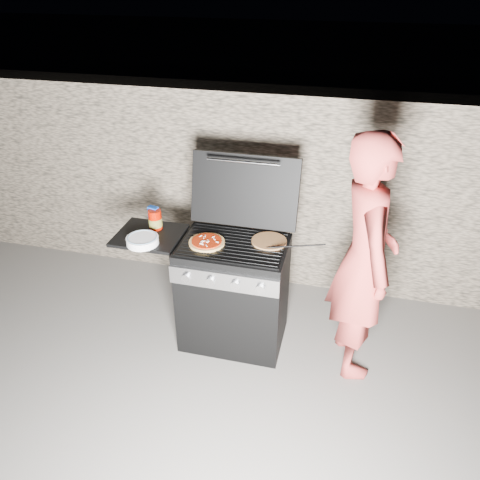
% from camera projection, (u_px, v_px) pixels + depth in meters
% --- Properties ---
extents(ground, '(50.00, 50.00, 0.00)m').
position_uv_depth(ground, '(234.00, 337.00, 3.92)').
color(ground, '#5C5853').
extents(stone_wall, '(8.00, 0.35, 1.80)m').
position_uv_depth(stone_wall, '(262.00, 188.00, 4.33)').
color(stone_wall, '#84725D').
rests_on(stone_wall, ground).
extents(gas_grill, '(1.34, 0.79, 0.91)m').
position_uv_depth(gas_grill, '(204.00, 289.00, 3.74)').
color(gas_grill, black).
rests_on(gas_grill, ground).
extents(pizza_topped, '(0.29, 0.29, 0.03)m').
position_uv_depth(pizza_topped, '(207.00, 242.00, 3.45)').
color(pizza_topped, '#E0B369').
rests_on(pizza_topped, gas_grill).
extents(pizza_plain, '(0.31, 0.31, 0.01)m').
position_uv_depth(pizza_plain, '(269.00, 241.00, 3.47)').
color(pizza_plain, tan).
rests_on(pizza_plain, gas_grill).
extents(sauce_jar, '(0.11, 0.11, 0.16)m').
position_uv_depth(sauce_jar, '(155.00, 219.00, 3.63)').
color(sauce_jar, '#990E00').
rests_on(sauce_jar, gas_grill).
extents(blue_carton, '(0.09, 0.06, 0.17)m').
position_uv_depth(blue_carton, '(154.00, 216.00, 3.66)').
color(blue_carton, navy).
rests_on(blue_carton, gas_grill).
extents(plate_stack, '(0.27, 0.27, 0.05)m').
position_uv_depth(plate_stack, '(142.00, 240.00, 3.46)').
color(plate_stack, white).
rests_on(plate_stack, gas_grill).
extents(person, '(0.59, 0.76, 1.85)m').
position_uv_depth(person, '(364.00, 260.00, 3.24)').
color(person, '#B23934').
rests_on(person, ground).
extents(tongs, '(0.43, 0.04, 0.09)m').
position_uv_depth(tongs, '(295.00, 246.00, 3.34)').
color(tongs, black).
rests_on(tongs, gas_grill).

